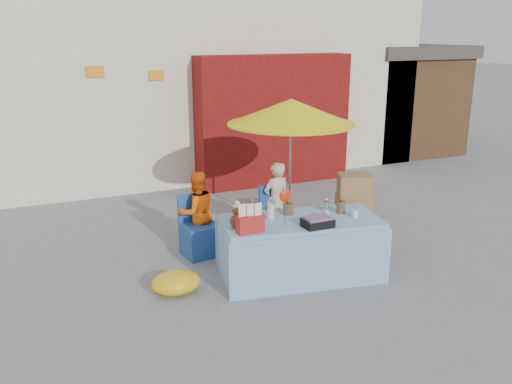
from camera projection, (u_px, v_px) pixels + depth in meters
name	position (u px, v px, depth m)	size (l,w,h in m)	color
ground	(259.00, 282.00, 6.84)	(80.00, 80.00, 0.00)	slate
backdrop	(149.00, 28.00, 12.74)	(14.00, 8.00, 7.80)	silver
market_table	(300.00, 247.00, 6.90)	(2.17, 1.29, 1.23)	#86ADD7
chair_left	(200.00, 237.00, 7.62)	(0.53, 0.52, 0.85)	#21499B
chair_right	(280.00, 225.00, 8.10)	(0.53, 0.52, 0.85)	#21499B
vendor_orange	(197.00, 212.00, 7.64)	(0.57, 0.45, 1.18)	#EF590C
vendor_beige	(276.00, 201.00, 8.12)	(0.43, 0.29, 1.19)	beige
umbrella	(291.00, 112.00, 8.00)	(1.90, 1.90, 2.09)	gray
box_stack	(353.00, 215.00, 7.72)	(0.63, 0.58, 1.13)	black
tarp_bundle	(176.00, 282.00, 6.53)	(0.60, 0.48, 0.27)	gold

